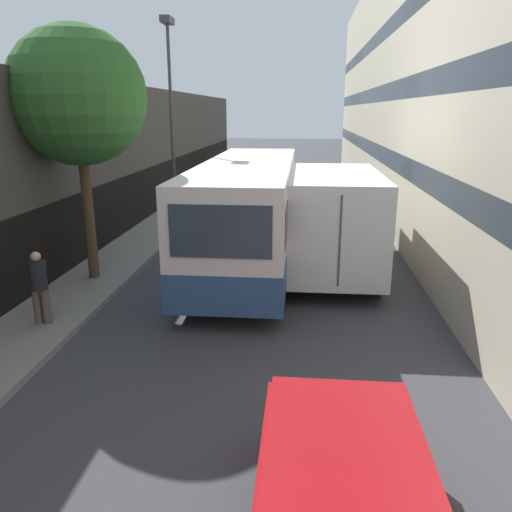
# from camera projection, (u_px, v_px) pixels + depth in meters

# --- Properties ---
(ground_plane) EXTENTS (150.00, 150.00, 0.00)m
(ground_plane) POSITION_uv_depth(u_px,v_px,m) (267.00, 269.00, 15.09)
(ground_plane) COLOR #38383D
(sidewalk_left) EXTENTS (1.93, 60.00, 0.15)m
(sidewalk_left) POSITION_uv_depth(u_px,v_px,m) (116.00, 263.00, 15.48)
(sidewalk_left) COLOR gray
(sidewalk_left) RESTS_ON ground_plane
(building_left_shopfront) EXTENTS (2.40, 60.00, 5.61)m
(building_left_shopfront) POSITION_uv_depth(u_px,v_px,m) (43.00, 182.00, 14.97)
(building_left_shopfront) COLOR #423D38
(building_left_shopfront) RESTS_ON ground_plane
(building_right_apartment) EXTENTS (2.40, 60.00, 11.37)m
(building_right_apartment) POSITION_uv_depth(u_px,v_px,m) (477.00, 69.00, 13.02)
(building_right_apartment) COLOR #B7AD93
(building_right_apartment) RESTS_ON ground_plane
(bus) EXTENTS (2.60, 10.69, 3.17)m
(bus) POSITION_uv_depth(u_px,v_px,m) (249.00, 211.00, 15.28)
(bus) COLOR silver
(bus) RESTS_ON ground_plane
(box_truck) EXTENTS (2.48, 7.26, 2.97)m
(box_truck) POSITION_uv_depth(u_px,v_px,m) (332.00, 215.00, 14.93)
(box_truck) COLOR silver
(box_truck) RESTS_ON ground_plane
(pedestrian) EXTENTS (0.38, 0.36, 1.61)m
(pedestrian) POSITION_uv_depth(u_px,v_px,m) (39.00, 285.00, 10.67)
(pedestrian) COLOR brown
(pedestrian) RESTS_ON sidewalk_left
(street_lamp) EXTENTS (0.36, 0.80, 7.72)m
(street_lamp) POSITION_uv_depth(u_px,v_px,m) (170.00, 89.00, 18.59)
(street_lamp) COLOR #38383D
(street_lamp) RESTS_ON sidewalk_left
(street_tree_left) EXTENTS (3.48, 3.48, 6.55)m
(street_tree_left) POSITION_uv_depth(u_px,v_px,m) (78.00, 97.00, 12.59)
(street_tree_left) COLOR #4C3823
(street_tree_left) RESTS_ON sidewalk_left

